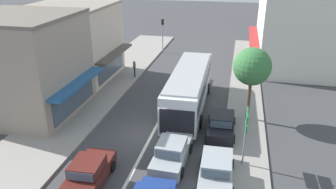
{
  "coord_description": "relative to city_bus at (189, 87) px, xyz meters",
  "views": [
    {
      "loc": [
        5.29,
        -18.96,
        11.37
      ],
      "look_at": [
        0.17,
        4.21,
        1.2
      ],
      "focal_mm": 35.0,
      "sensor_mm": 36.0,
      "label": 1
    }
  ],
  "objects": [
    {
      "name": "parked_sedan_kerb_second",
      "position": [
        2.81,
        -3.36,
        -1.22
      ],
      "size": [
        1.98,
        4.24,
        1.47
      ],
      "color": "black",
      "rests_on": "ground"
    },
    {
      "name": "sedan_behind_bus_mid",
      "position": [
        -3.7,
        -10.37,
        -1.22
      ],
      "size": [
        2.05,
        4.28,
        1.47
      ],
      "color": "#561E19",
      "rests_on": "ground"
    },
    {
      "name": "sidewalk_left",
      "position": [
        -8.58,
        1.5,
        -1.81
      ],
      "size": [
        5.2,
        44.0,
        0.14
      ],
      "primitive_type": "cube",
      "color": "gray",
      "rests_on": "ground"
    },
    {
      "name": "street_tree_right",
      "position": [
        4.57,
        -0.96,
        2.27
      ],
      "size": [
        2.67,
        2.67,
        5.51
      ],
      "color": "brown",
      "rests_on": "ground"
    },
    {
      "name": "sedan_behind_bus_near",
      "position": [
        0.22,
        -7.53,
        -1.22
      ],
      "size": [
        2.0,
        4.25,
        1.47
      ],
      "color": "#9EA3A8",
      "rests_on": "ground"
    },
    {
      "name": "shopfront_mid_block",
      "position": [
        -11.96,
        4.82,
        1.71
      ],
      "size": [
        8.27,
        7.71,
        7.19
      ],
      "color": "beige",
      "rests_on": "ground"
    },
    {
      "name": "kerb_right",
      "position": [
        4.42,
        1.5,
        -1.82
      ],
      "size": [
        2.8,
        44.0,
        0.12
      ],
      "primitive_type": "cube",
      "color": "gray",
      "rests_on": "ground"
    },
    {
      "name": "city_bus",
      "position": [
        0.0,
        0.0,
        0.0
      ],
      "size": [
        2.88,
        10.9,
        3.23
      ],
      "color": "silver",
      "rests_on": "ground"
    },
    {
      "name": "directional_road_sign",
      "position": [
        4.3,
        -6.94,
        0.82
      ],
      "size": [
        0.1,
        1.4,
        3.6
      ],
      "color": "gray",
      "rests_on": "ground"
    },
    {
      "name": "parked_sedan_kerb_front",
      "position": [
        2.91,
        -8.69,
        -1.22
      ],
      "size": [
        1.99,
        4.25,
        1.47
      ],
      "color": "#9EA3A8",
      "rests_on": "ground"
    },
    {
      "name": "shopfront_corner_near",
      "position": [
        -11.96,
        -3.01,
        1.88
      ],
      "size": [
        8.56,
        7.65,
        7.53
      ],
      "color": "gray",
      "rests_on": "ground"
    },
    {
      "name": "lane_centre_line",
      "position": [
        -1.78,
        -0.5,
        -1.88
      ],
      "size": [
        0.2,
        28.0,
        0.01
      ],
      "primitive_type": "cube",
      "color": "silver",
      "rests_on": "ground"
    },
    {
      "name": "ground_plane",
      "position": [
        -1.78,
        -4.5,
        -1.88
      ],
      "size": [
        140.0,
        140.0,
        0.0
      ],
      "primitive_type": "plane",
      "color": "#3F3F42"
    },
    {
      "name": "building_right_far",
      "position": [
        9.7,
        14.3,
        2.25
      ],
      "size": [
        9.28,
        13.23,
        8.26
      ],
      "color": "silver",
      "rests_on": "ground"
    },
    {
      "name": "pedestrian_with_handbag_near",
      "position": [
        -6.35,
        5.82,
        -0.81
      ],
      "size": [
        0.44,
        0.64,
        1.63
      ],
      "color": "#232838",
      "rests_on": "sidewalk_left"
    },
    {
      "name": "traffic_light_downstreet",
      "position": [
        -5.72,
        15.32,
        0.97
      ],
      "size": [
        0.32,
        0.24,
        4.2
      ],
      "color": "gray",
      "rests_on": "ground"
    }
  ]
}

